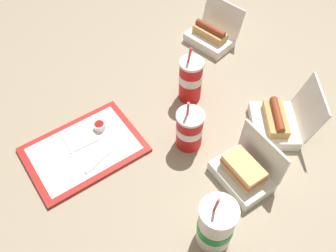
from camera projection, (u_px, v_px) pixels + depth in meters
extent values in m
plane|color=gray|center=(169.00, 139.00, 1.27)|extent=(3.20, 3.20, 0.00)
cube|color=red|center=(84.00, 150.00, 1.24)|extent=(0.41, 0.32, 0.01)
cube|color=white|center=(84.00, 149.00, 1.23)|extent=(0.36, 0.27, 0.00)
cylinder|color=white|center=(100.00, 126.00, 1.27)|extent=(0.04, 0.04, 0.02)
cylinder|color=#9E140F|center=(99.00, 124.00, 1.26)|extent=(0.03, 0.03, 0.01)
cube|color=white|center=(79.00, 136.00, 1.26)|extent=(0.12, 0.12, 0.00)
cube|color=white|center=(98.00, 161.00, 1.20)|extent=(0.11, 0.02, 0.00)
cube|color=white|center=(273.00, 126.00, 1.28)|extent=(0.24, 0.24, 0.04)
cube|color=white|center=(310.00, 108.00, 1.21)|extent=(0.16, 0.16, 0.14)
cube|color=tan|center=(276.00, 119.00, 1.25)|extent=(0.15, 0.15, 0.03)
cylinder|color=brown|center=(277.00, 114.00, 1.23)|extent=(0.12, 0.12, 0.03)
cylinder|color=yellow|center=(278.00, 113.00, 1.23)|extent=(0.09, 0.09, 0.01)
cube|color=white|center=(241.00, 177.00, 1.16)|extent=(0.16, 0.20, 0.04)
cube|color=white|center=(263.00, 152.00, 1.12)|extent=(0.05, 0.18, 0.12)
cube|color=#DBB770|center=(243.00, 172.00, 1.13)|extent=(0.10, 0.14, 0.02)
cube|color=#D64C38|center=(243.00, 169.00, 1.12)|extent=(0.10, 0.14, 0.01)
cube|color=#DBB770|center=(244.00, 166.00, 1.11)|extent=(0.10, 0.14, 0.02)
cube|color=white|center=(209.00, 40.00, 1.56)|extent=(0.13, 0.19, 0.04)
cube|color=white|center=(223.00, 16.00, 1.53)|extent=(0.04, 0.19, 0.12)
cube|color=tan|center=(210.00, 33.00, 1.53)|extent=(0.06, 0.15, 0.03)
cylinder|color=brown|center=(210.00, 28.00, 1.51)|extent=(0.03, 0.14, 0.03)
cylinder|color=yellow|center=(211.00, 27.00, 1.51)|extent=(0.01, 0.12, 0.01)
cylinder|color=white|center=(216.00, 226.00, 0.99)|extent=(0.10, 0.10, 0.16)
cylinder|color=#198C33|center=(216.00, 226.00, 1.00)|extent=(0.10, 0.10, 0.04)
cylinder|color=white|center=(219.00, 211.00, 0.92)|extent=(0.10, 0.10, 0.01)
cylinder|color=red|center=(217.00, 205.00, 0.90)|extent=(0.01, 0.01, 0.06)
cylinder|color=red|center=(189.00, 130.00, 1.21)|extent=(0.09, 0.09, 0.14)
cylinder|color=white|center=(190.00, 128.00, 1.20)|extent=(0.09, 0.09, 0.03)
cylinder|color=white|center=(190.00, 116.00, 1.15)|extent=(0.09, 0.09, 0.01)
cylinder|color=red|center=(188.00, 109.00, 1.12)|extent=(0.01, 0.01, 0.06)
cylinder|color=red|center=(190.00, 81.00, 1.33)|extent=(0.08, 0.08, 0.16)
cylinder|color=white|center=(191.00, 77.00, 1.31)|extent=(0.08, 0.08, 0.04)
cylinder|color=white|center=(192.00, 63.00, 1.26)|extent=(0.09, 0.09, 0.01)
cylinder|color=red|center=(190.00, 55.00, 1.23)|extent=(0.01, 0.01, 0.06)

